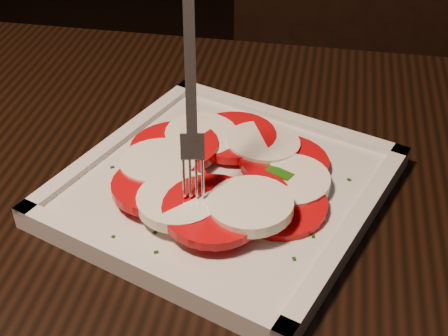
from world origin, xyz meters
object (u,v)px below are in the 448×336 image
table (117,324)px  plate (224,188)px  chair (331,82)px  fork (191,88)px

table → plate: plate is taller
table → chair: chair is taller
table → fork: size_ratio=7.44×
table → fork: 0.24m
table → fork: (0.06, 0.06, 0.22)m
table → plate: 0.16m
table → plate: size_ratio=4.75×
table → fork: fork is taller
chair → plate: chair is taller
chair → plate: (-0.08, -0.63, 0.22)m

